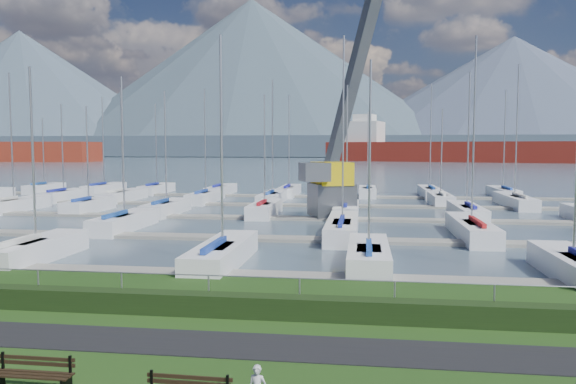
# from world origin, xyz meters

# --- Properties ---
(path) EXTENTS (160.00, 2.00, 0.04)m
(path) POSITION_xyz_m (0.00, -3.00, 0.01)
(path) COLOR black
(path) RESTS_ON grass
(water) EXTENTS (800.00, 540.00, 0.20)m
(water) POSITION_xyz_m (0.00, 260.00, -0.40)
(water) COLOR #455664
(hedge) EXTENTS (80.00, 0.70, 0.70)m
(hedge) POSITION_xyz_m (0.00, -0.40, 0.35)
(hedge) COLOR black
(hedge) RESTS_ON grass
(fence) EXTENTS (80.00, 0.04, 0.04)m
(fence) POSITION_xyz_m (0.00, 0.00, 1.20)
(fence) COLOR #989AA0
(fence) RESTS_ON grass
(foothill) EXTENTS (900.00, 80.00, 12.00)m
(foothill) POSITION_xyz_m (0.00, 330.00, 6.00)
(foothill) COLOR #3D4B59
(foothill) RESTS_ON water
(mountains) EXTENTS (1190.00, 360.00, 115.00)m
(mountains) POSITION_xyz_m (7.35, 404.62, 46.68)
(mountains) COLOR #475868
(mountains) RESTS_ON water
(docks) EXTENTS (90.00, 41.60, 0.25)m
(docks) POSITION_xyz_m (0.00, 26.00, -0.22)
(docks) COLOR gray
(docks) RESTS_ON water
(bench_left) EXTENTS (1.80, 0.43, 0.85)m
(bench_left) POSITION_xyz_m (-3.11, -6.52, 0.42)
(bench_left) COLOR black
(bench_left) RESTS_ON grass
(person) EXTENTS (0.44, 0.33, 1.08)m
(person) POSITION_xyz_m (1.88, -6.59, 0.54)
(person) COLOR #B2B3BA
(person) RESTS_ON grass
(crane) EXTENTS (7.65, 12.95, 22.35)m
(crane) POSITION_xyz_m (1.91, 28.43, 5.33)
(crane) COLOR #53565B
(crane) RESTS_ON water
(cargo_ship_mid) EXTENTS (94.50, 43.39, 21.50)m
(cargo_ship_mid) POSITION_xyz_m (31.19, 211.91, 3.60)
(cargo_ship_mid) COLOR maroon
(cargo_ship_mid) RESTS_ON water
(sailboat_fleet) EXTENTS (75.09, 49.76, 13.74)m
(sailboat_fleet) POSITION_xyz_m (-3.39, 29.77, 5.40)
(sailboat_fleet) COLOR navy
(sailboat_fleet) RESTS_ON water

